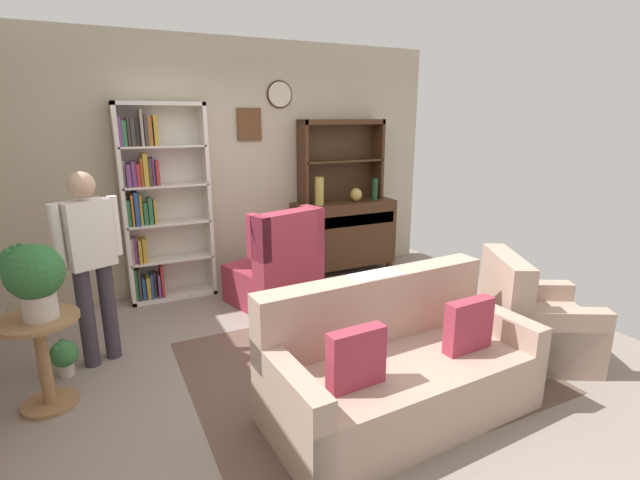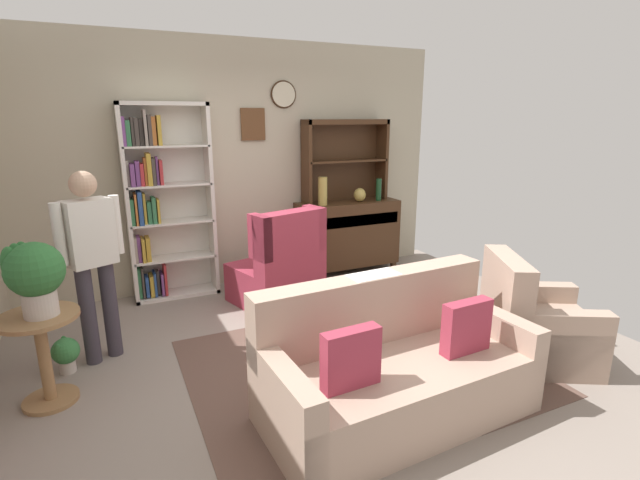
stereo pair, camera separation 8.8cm
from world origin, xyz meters
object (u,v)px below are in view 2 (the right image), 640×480
object	(u,v)px
person_reading	(92,254)
coffee_table	(356,319)
potted_plant_small	(66,353)
book_stack	(365,309)
couch_floral	(394,370)
bottle_wine	(379,189)
plant_stand	(43,349)
wingback_chair	(280,270)
sideboard_hutch	(345,149)
sideboard	(347,233)
vase_tall	(323,191)
armchair_floral	(534,327)
bookshelf	(161,202)
vase_round	(360,195)
potted_plant_large	(34,273)

from	to	relation	value
person_reading	coffee_table	bearing A→B (deg)	-25.11
potted_plant_small	coffee_table	world-z (taller)	coffee_table
book_stack	couch_floral	bearing A→B (deg)	-103.25
bottle_wine	plant_stand	xyz separation A→B (m)	(-3.65, -1.57, -0.65)
bottle_wine	wingback_chair	xyz separation A→B (m)	(-1.56, -0.59, -0.68)
sideboard_hutch	sideboard	bearing A→B (deg)	-90.00
vase_tall	wingback_chair	size ratio (longest dim) A/B	0.32
armchair_floral	plant_stand	xyz separation A→B (m)	(-3.57, 1.00, 0.12)
couch_floral	plant_stand	size ratio (longest dim) A/B	2.78
sideboard_hutch	person_reading	size ratio (longest dim) A/B	0.71
sideboard	plant_stand	size ratio (longest dim) A/B	1.97
bookshelf	person_reading	world-z (taller)	bookshelf
sideboard_hutch	plant_stand	bearing A→B (deg)	-151.58
vase_round	plant_stand	world-z (taller)	vase_round
coffee_table	book_stack	world-z (taller)	book_stack
wingback_chair	book_stack	world-z (taller)	wingback_chair
potted_plant_large	coffee_table	xyz separation A→B (m)	(2.23, -0.36, -0.60)
vase_tall	coffee_table	bearing A→B (deg)	-107.46
potted_plant_small	sideboard	bearing A→B (deg)	21.66
vase_tall	person_reading	size ratio (longest dim) A/B	0.22
bookshelf	plant_stand	world-z (taller)	bookshelf
sideboard	person_reading	world-z (taller)	person_reading
bottle_wine	vase_tall	bearing A→B (deg)	179.34
coffee_table	couch_floral	bearing A→B (deg)	-99.55
vase_tall	armchair_floral	bearing A→B (deg)	-74.71
wingback_chair	book_stack	bearing A→B (deg)	-82.18
vase_round	sideboard	bearing A→B (deg)	152.83
potted_plant_large	vase_tall	bearing A→B (deg)	29.14
coffee_table	armchair_floral	bearing A→B (deg)	-25.21
sideboard_hutch	book_stack	xyz separation A→B (m)	(-0.98, -2.23, -1.09)
vase_round	potted_plant_small	size ratio (longest dim) A/B	0.60
sideboard_hutch	wingback_chair	world-z (taller)	sideboard_hutch
potted_plant_large	plant_stand	bearing A→B (deg)	152.61
potted_plant_small	plant_stand	bearing A→B (deg)	-102.55
bookshelf	bottle_wine	xyz separation A→B (m)	(2.61, -0.17, -0.01)
potted_plant_small	vase_round	bearing A→B (deg)	19.87
plant_stand	person_reading	distance (m)	0.80
armchair_floral	coffee_table	size ratio (longest dim) A/B	1.30
plant_stand	potted_plant_small	distance (m)	0.47
couch_floral	book_stack	bearing A→B (deg)	76.75
armchair_floral	potted_plant_large	xyz separation A→B (m)	(-3.55, 0.98, 0.67)
sideboard_hutch	potted_plant_large	distance (m)	3.74
vase_tall	vase_round	xyz separation A→B (m)	(0.52, 0.01, -0.08)
wingback_chair	bottle_wine	bearing A→B (deg)	20.67
sideboard_hutch	vase_tall	world-z (taller)	sideboard_hutch
bookshelf	sideboard_hutch	size ratio (longest dim) A/B	1.91
vase_round	bottle_wine	xyz separation A→B (m)	(0.26, -0.02, 0.05)
plant_stand	couch_floral	bearing A→B (deg)	-27.54
person_reading	potted_plant_large	bearing A→B (deg)	-122.54
couch_floral	potted_plant_small	bearing A→B (deg)	143.60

